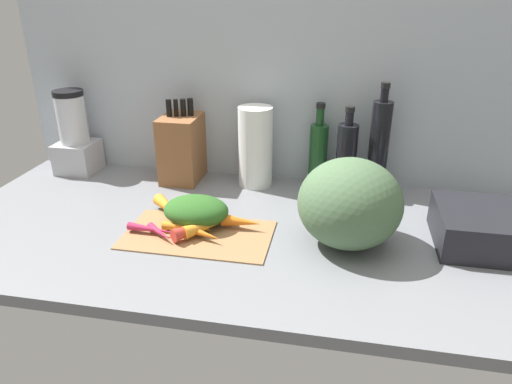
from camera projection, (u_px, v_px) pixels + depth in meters
ground_plane at (249, 232)px, 129.37cm from camera, size 170.00×80.00×3.00cm
wall_back at (273, 88)px, 150.89cm from camera, size 170.00×3.00×60.00cm
cutting_board at (198, 234)px, 124.25cm from camera, size 38.78×22.24×0.80cm
carrot_0 at (208, 225)px, 124.24cm from camera, size 12.47×13.15×3.53cm
carrot_1 at (160, 233)px, 121.90cm from camera, size 9.29×7.77×2.09cm
carrot_2 at (153, 229)px, 123.39cm from camera, size 14.22×3.56×2.23cm
carrot_3 at (194, 229)px, 122.25cm from camera, size 10.57×11.40×3.59cm
carrot_4 at (187, 228)px, 123.97cm from camera, size 13.59×2.67×2.49cm
carrot_5 at (242, 222)px, 125.84cm from camera, size 10.90×4.19×3.57cm
carrot_6 at (171, 210)px, 132.61cm from camera, size 14.46×14.27×3.57cm
carrot_7 at (203, 233)px, 120.95cm from camera, size 11.00×6.33×2.71cm
carrot_greens_pile at (196, 211)px, 127.57cm from camera, size 17.91×13.78×7.58cm
winter_squash at (350, 203)px, 116.08cm from camera, size 25.92×25.24×22.65cm
knife_block at (182, 148)px, 155.62cm from camera, size 12.06×16.74×27.28cm
blender_appliance at (75, 138)px, 161.59cm from camera, size 12.98×12.98×28.55cm
paper_towel_roll at (255, 147)px, 150.53cm from camera, size 10.93×10.93×25.88cm
bottle_0 at (318, 154)px, 150.28cm from camera, size 5.88×5.88×27.43cm
bottle_1 at (346, 158)px, 145.38cm from camera, size 6.32×6.32×27.64cm
bottle_2 at (379, 147)px, 143.48cm from camera, size 6.02×6.02×34.79cm
dish_rack at (494, 229)px, 117.80cm from camera, size 28.02×23.16×9.39cm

